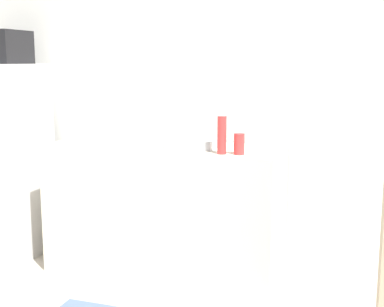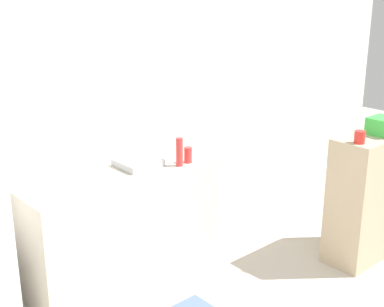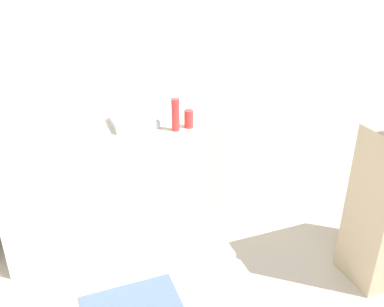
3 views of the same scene
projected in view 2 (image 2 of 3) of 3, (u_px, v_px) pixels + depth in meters
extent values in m
cube|color=silver|center=(106.00, 116.00, 4.50)|extent=(8.00, 0.06, 2.60)
cube|color=beige|center=(121.00, 225.00, 4.43)|extent=(1.65, 0.60, 0.92)
cube|color=#9EA3A8|center=(138.00, 163.00, 4.43)|extent=(0.33, 0.32, 0.06)
cylinder|color=red|center=(179.00, 152.00, 4.40)|extent=(0.06, 0.06, 0.24)
cylinder|color=red|center=(188.00, 155.00, 4.50)|extent=(0.07, 0.07, 0.13)
cube|color=tan|center=(366.00, 198.00, 4.70)|extent=(0.74, 0.37, 1.14)
cube|color=green|center=(383.00, 126.00, 4.54)|extent=(0.24, 0.22, 0.15)
cylinder|color=red|center=(360.00, 137.00, 4.29)|extent=(0.09, 0.09, 0.10)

